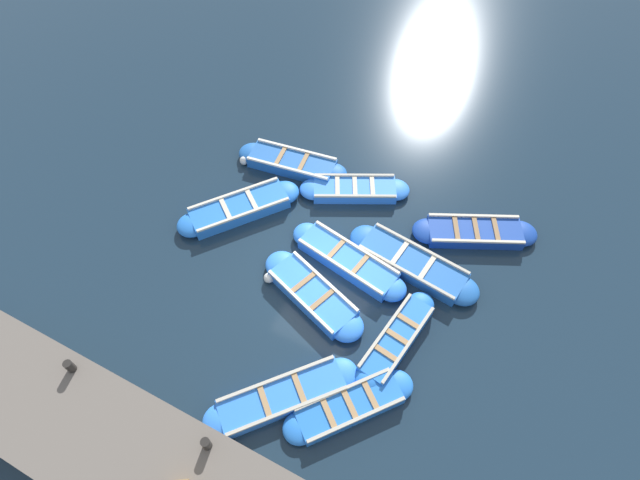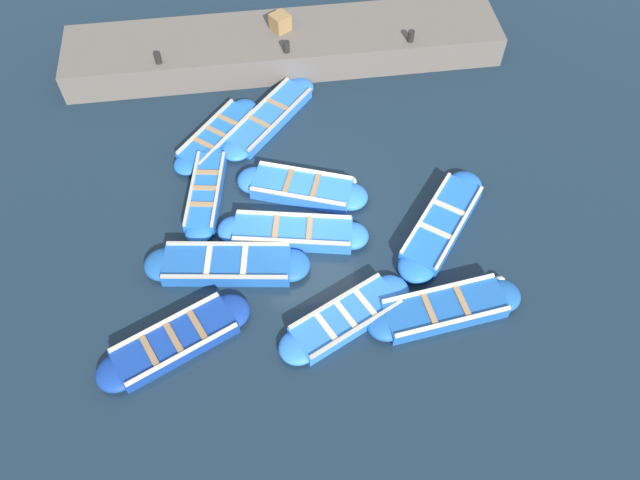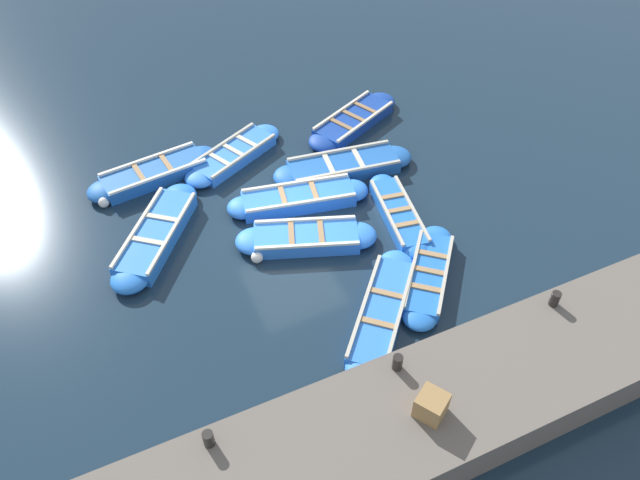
# 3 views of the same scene
# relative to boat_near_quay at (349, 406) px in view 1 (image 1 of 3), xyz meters

# --- Properties ---
(ground_plane) EXTENTS (120.00, 120.00, 0.00)m
(ground_plane) POSITION_rel_boat_near_quay_xyz_m (3.09, 2.28, -0.15)
(ground_plane) COLOR #162838
(boat_near_quay) EXTENTS (3.10, 2.78, 0.35)m
(boat_near_quay) POSITION_rel_boat_near_quay_xyz_m (0.00, 0.00, 0.00)
(boat_near_quay) COLOR blue
(boat_near_quay) RESTS_ON ground
(boat_mid_row) EXTENTS (1.51, 4.15, 0.44)m
(boat_mid_row) POSITION_rel_boat_near_quay_xyz_m (4.46, 0.08, 0.04)
(boat_mid_row) COLOR #1E59AD
(boat_mid_row) RESTS_ON ground
(boat_broadside) EXTENTS (3.68, 3.15, 0.45)m
(boat_broadside) POSITION_rel_boat_near_quay_xyz_m (3.96, 5.57, 0.05)
(boat_broadside) COLOR blue
(boat_broadside) RESTS_ON ground
(boat_alongside) EXTENTS (1.56, 3.92, 0.45)m
(boat_alongside) POSITION_rel_boat_near_quay_xyz_m (3.72, 1.78, 0.05)
(boat_alongside) COLOR blue
(boat_alongside) RESTS_ON ground
(boat_inner_gap) EXTENTS (3.51, 3.24, 0.37)m
(boat_inner_gap) POSITION_rel_boat_near_quay_xyz_m (-0.53, 1.55, 0.01)
(boat_inner_gap) COLOR blue
(boat_inner_gap) RESTS_ON ground
(boat_far_corner) EXTENTS (2.42, 3.76, 0.40)m
(boat_far_corner) POSITION_rel_boat_near_quay_xyz_m (6.35, -1.18, 0.02)
(boat_far_corner) COLOR navy
(boat_far_corner) RESTS_ON ground
(boat_end_of_row) EXTENTS (2.09, 3.66, 0.43)m
(boat_end_of_row) POSITION_rel_boat_near_quay_xyz_m (2.30, 2.17, 0.03)
(boat_end_of_row) COLOR blue
(boat_end_of_row) RESTS_ON ground
(boat_tucked) EXTENTS (3.38, 1.25, 0.41)m
(boat_tucked) POSITION_rel_boat_near_quay_xyz_m (2.09, -0.36, 0.03)
(boat_tucked) COLOR blue
(boat_tucked) RESTS_ON ground
(boat_centre) EXTENTS (1.38, 3.86, 0.44)m
(boat_centre) POSITION_rel_boat_near_quay_xyz_m (6.37, 5.03, 0.04)
(boat_centre) COLOR #1E59AD
(boat_centre) RESTS_ON ground
(boat_outer_right) EXTENTS (2.34, 3.53, 0.38)m
(boat_outer_right) POSITION_rel_boat_near_quay_xyz_m (6.28, 2.72, 0.01)
(boat_outer_right) COLOR blue
(boat_outer_right) RESTS_ON ground
(bollard_mid_north) EXTENTS (0.20, 0.20, 0.35)m
(bollard_mid_north) POSITION_rel_boat_near_quay_xyz_m (-2.37, 2.28, 1.01)
(bollard_mid_north) COLOR black
(bollard_mid_north) RESTS_ON quay_wall
(bollard_mid_south) EXTENTS (0.20, 0.20, 0.35)m
(bollard_mid_south) POSITION_rel_boat_near_quay_xyz_m (-2.37, 6.05, 1.01)
(bollard_mid_south) COLOR black
(bollard_mid_south) RESTS_ON quay_wall
(buoy_orange_near) EXTENTS (0.29, 0.29, 0.29)m
(buoy_orange_near) POSITION_rel_boat_near_quay_xyz_m (5.80, 6.54, -0.00)
(buoy_orange_near) COLOR silver
(buoy_orange_near) RESTS_ON ground
(buoy_yellow_far) EXTENTS (0.30, 0.30, 0.30)m
(buoy_yellow_far) POSITION_rel_boat_near_quay_xyz_m (2.23, 3.52, 0.00)
(buoy_yellow_far) COLOR silver
(buoy_yellow_far) RESTS_ON ground
(buoy_white_drifting) EXTENTS (0.35, 0.35, 0.35)m
(buoy_white_drifting) POSITION_rel_boat_near_quay_xyz_m (3.71, 2.80, 0.02)
(buoy_white_drifting) COLOR #E05119
(buoy_white_drifting) RESTS_ON ground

